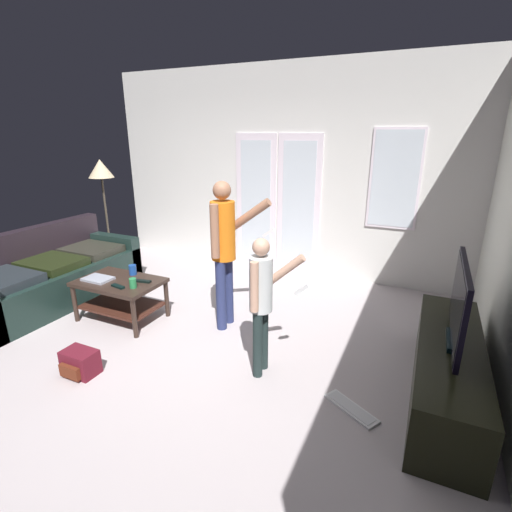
# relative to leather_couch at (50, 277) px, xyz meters

# --- Properties ---
(ground_plane) EXTENTS (5.39, 5.40, 0.02)m
(ground_plane) POSITION_rel_leather_couch_xyz_m (2.11, -0.41, -0.31)
(ground_plane) COLOR #BBAFB2
(wall_back_with_doors) EXTENTS (5.39, 0.09, 2.92)m
(wall_back_with_doors) POSITION_rel_leather_couch_xyz_m (2.14, 2.25, 1.11)
(wall_back_with_doors) COLOR silver
(wall_back_with_doors) RESTS_ON ground_plane
(leather_couch) EXTENTS (0.92, 2.11, 0.87)m
(leather_couch) POSITION_rel_leather_couch_xyz_m (0.00, 0.00, 0.00)
(leather_couch) COLOR #1A2B27
(leather_couch) RESTS_ON ground_plane
(coffee_table) EXTENTS (0.91, 0.59, 0.46)m
(coffee_table) POSITION_rel_leather_couch_xyz_m (1.15, -0.02, 0.03)
(coffee_table) COLOR #31231C
(coffee_table) RESTS_ON ground_plane
(tv_stand) EXTENTS (0.46, 1.79, 0.48)m
(tv_stand) POSITION_rel_leather_couch_xyz_m (4.40, 0.04, -0.06)
(tv_stand) COLOR black
(tv_stand) RESTS_ON ground_plane
(flat_screen_tv) EXTENTS (0.08, 1.00, 0.63)m
(flat_screen_tv) POSITION_rel_leather_couch_xyz_m (4.40, 0.04, 0.49)
(flat_screen_tv) COLOR black
(flat_screen_tv) RESTS_ON tv_stand
(person_adult) EXTENTS (0.61, 0.43, 1.55)m
(person_adult) POSITION_rel_leather_couch_xyz_m (2.28, 0.33, 0.63)
(person_adult) COLOR navy
(person_adult) RESTS_ON ground_plane
(person_child) EXTENTS (0.46, 0.33, 1.21)m
(person_child) POSITION_rel_leather_couch_xyz_m (2.96, -0.27, 0.42)
(person_child) COLOR #1F2C2B
(person_child) RESTS_ON ground_plane
(floor_lamp) EXTENTS (0.36, 0.36, 1.62)m
(floor_lamp) POSITION_rel_leather_couch_xyz_m (-0.32, 1.30, 1.10)
(floor_lamp) COLOR #38352B
(floor_lamp) RESTS_ON ground_plane
(backpack) EXTENTS (0.30, 0.23, 0.22)m
(backpack) POSITION_rel_leather_couch_xyz_m (1.56, -0.96, -0.20)
(backpack) COLOR maroon
(backpack) RESTS_ON ground_plane
(loose_keyboard) EXTENTS (0.45, 0.33, 0.02)m
(loose_keyboard) POSITION_rel_leather_couch_xyz_m (3.77, -0.43, -0.29)
(loose_keyboard) COLOR white
(loose_keyboard) RESTS_ON ground_plane
(laptop_closed) EXTENTS (0.31, 0.21, 0.02)m
(laptop_closed) POSITION_rel_leather_couch_xyz_m (0.93, -0.10, 0.17)
(laptop_closed) COLOR #A8AEBF
(laptop_closed) RESTS_ON coffee_table
(cup_near_edge) EXTENTS (0.08, 0.08, 0.11)m
(cup_near_edge) POSITION_rel_leather_couch_xyz_m (1.16, 0.19, 0.21)
(cup_near_edge) COLOR #1A4499
(cup_near_edge) RESTS_ON coffee_table
(cup_by_laptop) EXTENTS (0.07, 0.07, 0.10)m
(cup_by_laptop) POSITION_rel_leather_couch_xyz_m (1.43, -0.11, 0.21)
(cup_by_laptop) COLOR #298449
(cup_by_laptop) RESTS_ON coffee_table
(tv_remote_black) EXTENTS (0.18, 0.08, 0.02)m
(tv_remote_black) POSITION_rel_leather_couch_xyz_m (1.42, 0.05, 0.17)
(tv_remote_black) COLOR black
(tv_remote_black) RESTS_ON coffee_table
(dvd_remote_slim) EXTENTS (0.18, 0.08, 0.02)m
(dvd_remote_slim) POSITION_rel_leather_couch_xyz_m (1.28, -0.17, 0.17)
(dvd_remote_slim) COLOR black
(dvd_remote_slim) RESTS_ON coffee_table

